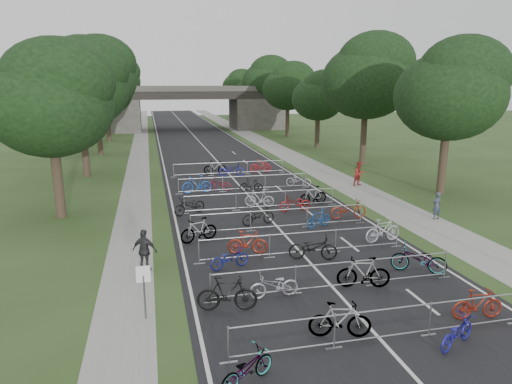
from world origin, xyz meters
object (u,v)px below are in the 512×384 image
bike_0 (247,369)px  bike_1 (340,320)px  pedestrian_c (145,251)px  overpass_bridge (188,108)px  park_sign (144,282)px  pedestrian_b (359,174)px  pedestrian_a (437,206)px  bike_2 (457,332)px

bike_0 → bike_1: size_ratio=0.91×
bike_1 → pedestrian_c: 8.55m
overpass_bridge → park_sign: 62.41m
pedestrian_b → bike_0: bearing=-135.0°
park_sign → bike_0: size_ratio=1.06×
bike_0 → overpass_bridge: bearing=-33.8°
park_sign → pedestrian_c: bearing=90.0°
bike_0 → park_sign: bearing=1.9°
pedestrian_a → bike_1: bearing=35.3°
pedestrian_c → bike_0: bearing=133.2°
bike_1 → overpass_bridge: bearing=14.0°
pedestrian_a → pedestrian_c: pedestrian_c is taller
pedestrian_a → pedestrian_b: size_ratio=0.87×
bike_2 → pedestrian_c: 11.61m
pedestrian_b → bike_2: bearing=-121.2°
pedestrian_c → pedestrian_b: bearing=-114.8°
bike_0 → pedestrian_c: size_ratio=0.97×
bike_0 → bike_2: (6.25, 0.31, -0.01)m
park_sign → pedestrian_b: 22.77m
pedestrian_b → pedestrian_c: 20.07m
park_sign → pedestrian_c: park_sign is taller
bike_0 → bike_2: bearing=-117.3°
park_sign → overpass_bridge: bearing=83.7°
overpass_bridge → pedestrian_a: size_ratio=19.88×
overpass_bridge → pedestrian_a: (9.05, -54.30, -2.75)m
bike_0 → bike_1: 3.51m
overpass_bridge → park_sign: overpass_bridge is taller
pedestrian_a → pedestrian_b: 9.01m
bike_1 → pedestrian_a: pedestrian_a is taller
overpass_bridge → pedestrian_c: bearing=-96.7°
park_sign → bike_0: park_sign is taller
bike_2 → pedestrian_b: size_ratio=0.94×
overpass_bridge → pedestrian_b: overpass_bridge is taller
overpass_bridge → pedestrian_c: overpass_bridge is taller
bike_2 → bike_1: bearing=42.2°
bike_0 → pedestrian_a: (13.35, 11.70, 0.33)m
bike_0 → pedestrian_c: pedestrian_c is taller
bike_0 → bike_2: 6.26m
bike_2 → pedestrian_a: (7.10, 11.39, 0.33)m
bike_1 → pedestrian_a: bearing=-30.0°
park_sign → bike_1: (5.66, -2.48, -0.70)m
overpass_bridge → bike_1: bearing=-91.0°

